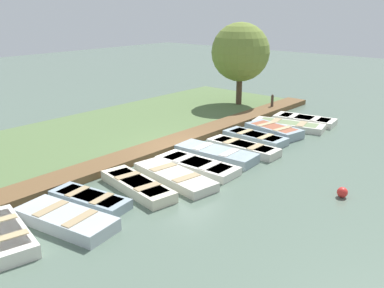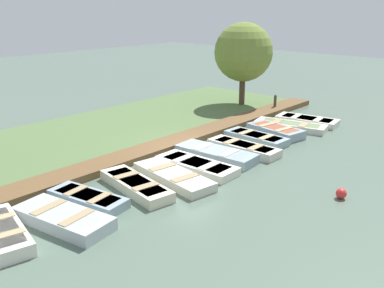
{
  "view_description": "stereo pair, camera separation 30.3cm",
  "coord_description": "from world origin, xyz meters",
  "px_view_note": "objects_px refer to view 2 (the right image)",
  "views": [
    {
      "loc": [
        11.25,
        -12.86,
        6.02
      ],
      "look_at": [
        0.49,
        -0.46,
        0.65
      ],
      "focal_mm": 40.0,
      "sensor_mm": 36.0,
      "label": 1
    },
    {
      "loc": [
        11.47,
        -12.66,
        6.02
      ],
      "look_at": [
        0.49,
        -0.46,
        0.65
      ],
      "focal_mm": 40.0,
      "sensor_mm": 36.0,
      "label": 2
    }
  ],
  "objects_px": {
    "rowboat_1": "(63,218)",
    "rowboat_7": "(244,148)",
    "rowboat_0": "(0,233)",
    "rowboat_3": "(136,185)",
    "rowboat_5": "(196,165)",
    "rowboat_8": "(256,138)",
    "buoy": "(341,193)",
    "rowboat_6": "(216,154)",
    "rowboat_10": "(290,126)",
    "rowboat_2": "(88,199)",
    "rowboat_4": "(173,176)",
    "rowboat_11": "(307,120)",
    "park_tree_left": "(243,52)",
    "rowboat_9": "(275,131)",
    "mooring_post_far": "(275,103)"
  },
  "relations": [
    {
      "from": "buoy",
      "to": "rowboat_6",
      "type": "bearing_deg",
      "value": 177.39
    },
    {
      "from": "rowboat_8",
      "to": "rowboat_10",
      "type": "height_order",
      "value": "rowboat_8"
    },
    {
      "from": "rowboat_2",
      "to": "rowboat_8",
      "type": "bearing_deg",
      "value": 77.95
    },
    {
      "from": "rowboat_3",
      "to": "mooring_post_far",
      "type": "xyz_separation_m",
      "value": [
        -2.54,
        12.99,
        0.31
      ]
    },
    {
      "from": "rowboat_9",
      "to": "rowboat_10",
      "type": "xyz_separation_m",
      "value": [
        -0.04,
        1.5,
        -0.06
      ]
    },
    {
      "from": "park_tree_left",
      "to": "rowboat_6",
      "type": "bearing_deg",
      "value": -60.52
    },
    {
      "from": "rowboat_9",
      "to": "rowboat_11",
      "type": "relative_size",
      "value": 0.88
    },
    {
      "from": "rowboat_9",
      "to": "rowboat_0",
      "type": "bearing_deg",
      "value": -81.29
    },
    {
      "from": "rowboat_2",
      "to": "rowboat_8",
      "type": "height_order",
      "value": "rowboat_8"
    },
    {
      "from": "rowboat_10",
      "to": "rowboat_8",
      "type": "bearing_deg",
      "value": -104.3
    },
    {
      "from": "rowboat_4",
      "to": "rowboat_8",
      "type": "height_order",
      "value": "rowboat_8"
    },
    {
      "from": "rowboat_7",
      "to": "rowboat_0",
      "type": "bearing_deg",
      "value": -93.31
    },
    {
      "from": "rowboat_5",
      "to": "rowboat_8",
      "type": "xyz_separation_m",
      "value": [
        -0.25,
        4.45,
        0.02
      ]
    },
    {
      "from": "rowboat_2",
      "to": "rowboat_8",
      "type": "distance_m",
      "value": 8.99
    },
    {
      "from": "rowboat_4",
      "to": "rowboat_6",
      "type": "xyz_separation_m",
      "value": [
        -0.33,
        2.84,
        0.03
      ]
    },
    {
      "from": "rowboat_4",
      "to": "rowboat_8",
      "type": "bearing_deg",
      "value": 101.99
    },
    {
      "from": "rowboat_4",
      "to": "rowboat_6",
      "type": "bearing_deg",
      "value": 104.89
    },
    {
      "from": "rowboat_1",
      "to": "rowboat_7",
      "type": "xyz_separation_m",
      "value": [
        0.12,
        8.7,
        -0.02
      ]
    },
    {
      "from": "rowboat_0",
      "to": "rowboat_10",
      "type": "height_order",
      "value": "rowboat_0"
    },
    {
      "from": "rowboat_5",
      "to": "rowboat_7",
      "type": "height_order",
      "value": "rowboat_7"
    },
    {
      "from": "rowboat_7",
      "to": "park_tree_left",
      "type": "height_order",
      "value": "park_tree_left"
    },
    {
      "from": "rowboat_5",
      "to": "rowboat_9",
      "type": "distance_m",
      "value": 5.93
    },
    {
      "from": "buoy",
      "to": "rowboat_2",
      "type": "bearing_deg",
      "value": -135.41
    },
    {
      "from": "rowboat_11",
      "to": "park_tree_left",
      "type": "distance_m",
      "value": 5.9
    },
    {
      "from": "rowboat_3",
      "to": "rowboat_9",
      "type": "relative_size",
      "value": 1.16
    },
    {
      "from": "rowboat_0",
      "to": "rowboat_3",
      "type": "bearing_deg",
      "value": 99.43
    },
    {
      "from": "rowboat_1",
      "to": "rowboat_7",
      "type": "distance_m",
      "value": 8.7
    },
    {
      "from": "mooring_post_far",
      "to": "rowboat_5",
      "type": "bearing_deg",
      "value": -74.75
    },
    {
      "from": "rowboat_10",
      "to": "park_tree_left",
      "type": "xyz_separation_m",
      "value": [
        -4.77,
        2.4,
        3.14
      ]
    },
    {
      "from": "rowboat_3",
      "to": "rowboat_9",
      "type": "height_order",
      "value": "rowboat_9"
    },
    {
      "from": "rowboat_7",
      "to": "rowboat_10",
      "type": "relative_size",
      "value": 0.87
    },
    {
      "from": "rowboat_6",
      "to": "rowboat_4",
      "type": "bearing_deg",
      "value": -87.56
    },
    {
      "from": "rowboat_11",
      "to": "rowboat_8",
      "type": "bearing_deg",
      "value": -100.77
    },
    {
      "from": "rowboat_1",
      "to": "rowboat_3",
      "type": "xyz_separation_m",
      "value": [
        -0.26,
        2.97,
        -0.02
      ]
    },
    {
      "from": "rowboat_2",
      "to": "mooring_post_far",
      "type": "bearing_deg",
      "value": 88.53
    },
    {
      "from": "rowboat_4",
      "to": "rowboat_9",
      "type": "relative_size",
      "value": 1.24
    },
    {
      "from": "rowboat_2",
      "to": "rowboat_4",
      "type": "xyz_separation_m",
      "value": [
        0.72,
        3.14,
        0.0
      ]
    },
    {
      "from": "rowboat_10",
      "to": "rowboat_3",
      "type": "bearing_deg",
      "value": -103.14
    },
    {
      "from": "rowboat_1",
      "to": "rowboat_9",
      "type": "xyz_separation_m",
      "value": [
        -0.17,
        11.74,
        0.02
      ]
    },
    {
      "from": "rowboat_7",
      "to": "rowboat_10",
      "type": "distance_m",
      "value": 4.56
    },
    {
      "from": "rowboat_0",
      "to": "rowboat_11",
      "type": "distance_m",
      "value": 16.34
    },
    {
      "from": "rowboat_0",
      "to": "buoy",
      "type": "height_order",
      "value": "rowboat_0"
    },
    {
      "from": "rowboat_10",
      "to": "park_tree_left",
      "type": "distance_m",
      "value": 6.19
    },
    {
      "from": "rowboat_6",
      "to": "park_tree_left",
      "type": "relative_size",
      "value": 0.69
    },
    {
      "from": "rowboat_2",
      "to": "park_tree_left",
      "type": "bearing_deg",
      "value": 96.96
    },
    {
      "from": "rowboat_2",
      "to": "rowboat_9",
      "type": "bearing_deg",
      "value": 77.63
    },
    {
      "from": "rowboat_3",
      "to": "rowboat_5",
      "type": "relative_size",
      "value": 1.0
    },
    {
      "from": "rowboat_8",
      "to": "rowboat_2",
      "type": "bearing_deg",
      "value": -90.04
    },
    {
      "from": "rowboat_1",
      "to": "rowboat_6",
      "type": "distance_m",
      "value": 7.27
    },
    {
      "from": "rowboat_5",
      "to": "rowboat_2",
      "type": "bearing_deg",
      "value": -99.03
    }
  ]
}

